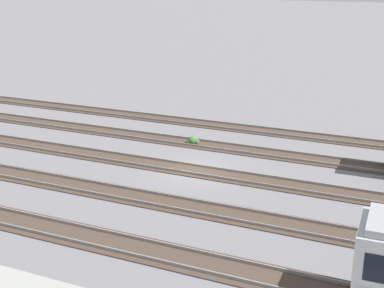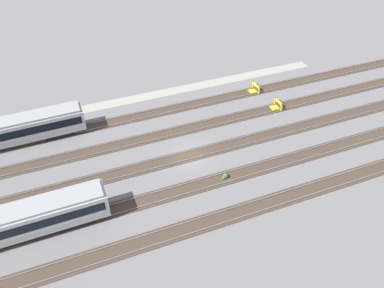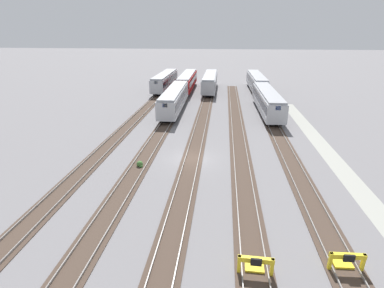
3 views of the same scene
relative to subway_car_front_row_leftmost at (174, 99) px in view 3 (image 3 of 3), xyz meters
name	(u,v)px [view 3 (image 3 of 3)]	position (x,y,z in m)	size (l,w,h in m)	color
ground_plane	(192,159)	(-20.12, -5.09, -2.04)	(400.00, 400.00, 0.00)	slate
service_walkway	(338,165)	(-20.12, -20.02, -2.04)	(54.00, 2.00, 0.01)	#9E9E93
rail_track_nearest	(291,163)	(-20.12, -15.39, -2.00)	(90.00, 2.23, 0.21)	#47382D
rail_track_near_inner	(241,161)	(-20.12, -10.24, -2.00)	(90.00, 2.23, 0.21)	#47382D
rail_track_middle	(192,159)	(-20.12, -5.09, -2.00)	(90.00, 2.24, 0.21)	#47382D
rail_track_far_inner	(145,157)	(-20.12, 0.05, -2.00)	(90.00, 2.23, 0.21)	#47382D
rail_track_farthest	(99,155)	(-20.12, 5.20, -2.00)	(90.00, 2.23, 0.21)	#47382D
subway_car_front_row_leftmost	(174,99)	(0.00, 0.00, 0.00)	(18.03, 3.06, 3.70)	#B7BABF
subway_car_front_row_left_inner	(165,81)	(18.90, 5.21, 0.00)	(18.04, 3.08, 3.70)	#B7BABF
subway_car_front_row_centre	(210,82)	(18.63, -5.09, 0.00)	(18.01, 2.90, 3.70)	#B7BABF
subway_car_front_row_right_inner	(256,82)	(19.15, -15.44, 0.00)	(18.06, 3.25, 3.70)	#B7BABF
subway_car_front_row_rightmost	(267,101)	(0.00, -15.36, 0.00)	(18.06, 3.22, 3.70)	#B7BABF
subway_car_back_row_leftmost	(187,81)	(18.79, 0.06, 0.00)	(18.02, 2.95, 3.70)	#B71414
bumper_stop_nearest_track	(344,260)	(-34.70, -15.38, -1.53)	(1.37, 2.01, 1.22)	yellow
bumper_stop_near_inner_track	(255,264)	(-35.53, -10.25, -1.53)	(1.37, 2.01, 1.22)	yellow
weed_clump	(140,164)	(-22.54, -0.04, -1.80)	(0.92, 0.70, 0.64)	#427033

